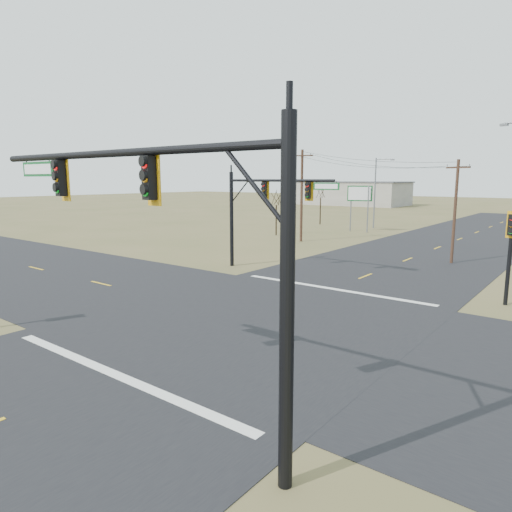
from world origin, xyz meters
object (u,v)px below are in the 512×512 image
(pedestal_signal_ne, at_px, (511,238))
(highway_sign, at_px, (360,199))
(mast_arm_far, at_px, (265,200))
(bare_tree_b, at_px, (321,191))
(utility_pole_far, at_px, (302,194))
(mast_arm_near, at_px, (163,215))
(utility_pole_near, at_px, (455,209))
(streetlight_c, at_px, (376,189))
(bare_tree_a, at_px, (276,198))

(pedestal_signal_ne, xyz_separation_m, highway_sign, (-20.34, 26.13, 0.53))
(mast_arm_far, xyz_separation_m, bare_tree_b, (-13.63, 31.71, -0.31))
(mast_arm_far, xyz_separation_m, utility_pole_far, (-6.14, 14.63, -0.14))
(mast_arm_near, bearing_deg, utility_pole_far, 124.98)
(mast_arm_far, bearing_deg, bare_tree_b, 94.07)
(utility_pole_near, relative_size, bare_tree_b, 1.34)
(utility_pole_near, xyz_separation_m, streetlight_c, (-15.00, 20.51, 0.97))
(bare_tree_b, bearing_deg, mast_arm_near, -64.23)
(utility_pole_far, xyz_separation_m, bare_tree_a, (-5.06, 2.71, -0.54))
(streetlight_c, bearing_deg, pedestal_signal_ne, -69.81)
(utility_pole_far, bearing_deg, pedestal_signal_ne, -34.01)
(pedestal_signal_ne, distance_m, bare_tree_b, 42.62)
(mast_arm_near, xyz_separation_m, highway_sign, (-15.65, 44.56, -1.54))
(pedestal_signal_ne, height_order, bare_tree_b, bare_tree_b)
(utility_pole_far, height_order, highway_sign, utility_pole_far)
(mast_arm_far, xyz_separation_m, utility_pole_near, (9.68, 11.07, -0.86))
(bare_tree_a, xyz_separation_m, bare_tree_b, (-2.43, 14.36, 0.37))
(bare_tree_b, bearing_deg, pedestal_signal_ne, -47.54)
(bare_tree_a, bearing_deg, mast_arm_far, -57.14)
(mast_arm_near, distance_m, bare_tree_a, 41.58)
(pedestal_signal_ne, xyz_separation_m, utility_pole_far, (-21.27, 14.35, 1.38))
(streetlight_c, bearing_deg, utility_pole_near, -66.78)
(highway_sign, relative_size, bare_tree_a, 1.03)
(highway_sign, distance_m, streetlight_c, 5.29)
(mast_arm_far, distance_m, streetlight_c, 32.03)
(mast_arm_near, relative_size, utility_pole_near, 1.41)
(mast_arm_far, distance_m, bare_tree_b, 34.51)
(utility_pole_far, distance_m, bare_tree_a, 5.76)
(pedestal_signal_ne, xyz_separation_m, bare_tree_a, (-26.33, 17.06, 0.84))
(mast_arm_near, xyz_separation_m, pedestal_signal_ne, (4.69, 18.43, -2.07))
(pedestal_signal_ne, height_order, streetlight_c, streetlight_c)
(utility_pole_near, distance_m, utility_pole_far, 16.24)
(highway_sign, bearing_deg, mast_arm_far, -97.66)
(bare_tree_b, bearing_deg, bare_tree_a, -80.40)
(mast_arm_near, xyz_separation_m, mast_arm_far, (-10.44, 18.15, -0.55))
(utility_pole_far, distance_m, highway_sign, 11.84)
(utility_pole_near, distance_m, highway_sign, 21.39)
(mast_arm_near, height_order, utility_pole_near, utility_pole_near)
(highway_sign, bearing_deg, bare_tree_a, -142.26)
(pedestal_signal_ne, xyz_separation_m, utility_pole_near, (-5.45, 10.79, 0.66))
(bare_tree_b, bearing_deg, utility_pole_near, -41.52)
(bare_tree_a, bearing_deg, highway_sign, 56.57)
(mast_arm_near, xyz_separation_m, utility_pole_far, (-16.58, 32.78, -0.69))
(mast_arm_far, xyz_separation_m, bare_tree_a, (-11.20, 17.34, -0.68))
(utility_pole_near, relative_size, streetlight_c, 0.86)
(mast_arm_far, bearing_deg, utility_pole_near, 29.63)
(mast_arm_far, distance_m, highway_sign, 26.94)
(utility_pole_near, bearing_deg, bare_tree_b, 138.48)
(highway_sign, distance_m, bare_tree_b, 9.97)
(pedestal_signal_ne, bearing_deg, utility_pole_near, 126.02)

